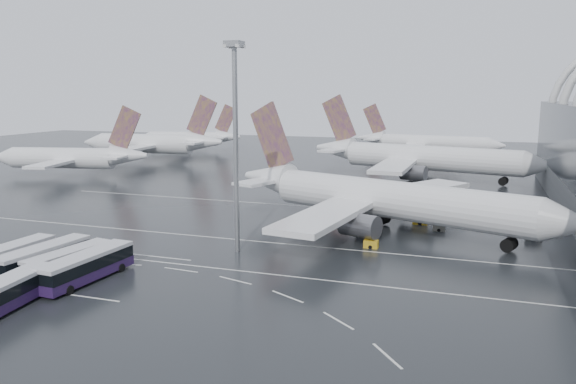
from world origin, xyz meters
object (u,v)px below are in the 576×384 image
(bus_row_near_b, at_px, (43,258))
(gse_cart_belly_c, at_px, (371,244))
(airliner_gate_c, at_px, (426,143))
(gse_cart_belly_e, at_px, (420,220))
(airliner_main, at_px, (380,199))
(bus_row_far_c, at_px, (4,294))
(airliner_gate_b, at_px, (419,158))
(bus_row_near_d, at_px, (87,266))
(gse_cart_belly_d, at_px, (534,235))
(gse_cart_belly_b, at_px, (439,228))
(jet_remote_mid, at_px, (154,144))
(jet_remote_west, at_px, (72,158))
(floodlight_mast, at_px, (235,122))
(bus_row_near_c, at_px, (69,260))
(jet_remote_far, at_px, (190,139))
(bus_row_near_a, at_px, (8,258))

(bus_row_near_b, xyz_separation_m, gse_cart_belly_c, (37.27, 24.29, -1.25))
(airliner_gate_c, distance_m, gse_cart_belly_e, 107.34)
(airliner_main, xyz_separation_m, bus_row_far_c, (-30.99, -47.04, -3.40))
(airliner_gate_b, distance_m, bus_row_near_d, 99.45)
(gse_cart_belly_d, bearing_deg, gse_cart_belly_b, 176.96)
(jet_remote_mid, relative_size, bus_row_near_d, 3.56)
(jet_remote_mid, height_order, bus_row_far_c, jet_remote_mid)
(airliner_gate_c, relative_size, jet_remote_mid, 1.04)
(jet_remote_west, relative_size, gse_cart_belly_c, 20.95)
(gse_cart_belly_b, xyz_separation_m, gse_cart_belly_d, (14.21, -0.76, 0.13))
(bus_row_near_d, bearing_deg, gse_cart_belly_c, -45.29)
(airliner_main, bearing_deg, gse_cart_belly_d, 24.36)
(airliner_gate_c, xyz_separation_m, gse_cart_belly_c, (3.71, -124.40, -4.02))
(airliner_gate_c, relative_size, bus_row_far_c, 3.82)
(bus_row_near_b, bearing_deg, floodlight_mast, -44.20)
(jet_remote_mid, distance_m, gse_cart_belly_d, 129.96)
(airliner_gate_c, distance_m, gse_cart_belly_b, 111.51)
(airliner_gate_c, height_order, bus_row_near_c, airliner_gate_c)
(jet_remote_west, relative_size, gse_cart_belly_e, 17.58)
(jet_remote_mid, bearing_deg, jet_remote_west, 82.53)
(jet_remote_far, bearing_deg, gse_cart_belly_b, 124.69)
(bus_row_near_b, bearing_deg, airliner_gate_c, -6.64)
(jet_remote_far, bearing_deg, gse_cart_belly_d, 128.26)
(airliner_gate_c, bearing_deg, gse_cart_belly_b, -75.39)
(bus_row_near_b, bearing_deg, gse_cart_belly_e, -39.43)
(bus_row_far_c, xyz_separation_m, gse_cart_belly_d, (54.63, 48.86, -1.13))
(jet_remote_mid, height_order, gse_cart_belly_b, jet_remote_mid)
(jet_remote_west, height_order, floodlight_mast, floodlight_mast)
(airliner_main, relative_size, bus_row_near_c, 4.74)
(bus_row_near_b, distance_m, bus_row_near_d, 7.73)
(gse_cart_belly_c, bearing_deg, bus_row_near_c, -144.72)
(gse_cart_belly_c, bearing_deg, bus_row_far_c, -131.41)
(jet_remote_far, relative_size, bus_row_near_d, 2.96)
(bus_row_near_b, bearing_deg, jet_remote_mid, 31.41)
(floodlight_mast, bearing_deg, bus_row_near_b, -140.28)
(airliner_main, xyz_separation_m, airliner_gate_c, (-2.98, 113.33, -0.60))
(bus_row_near_a, bearing_deg, bus_row_near_c, -73.34)
(jet_remote_west, distance_m, bus_row_near_d, 91.58)
(bus_row_near_b, relative_size, gse_cart_belly_c, 6.58)
(airliner_gate_b, bearing_deg, airliner_main, -76.89)
(bus_row_near_c, xyz_separation_m, gse_cart_belly_d, (56.61, 36.74, -1.00))
(airliner_main, height_order, airliner_gate_c, airliner_main)
(airliner_gate_b, bearing_deg, gse_cart_belly_b, -67.30)
(airliner_gate_b, bearing_deg, bus_row_near_a, -99.95)
(airliner_main, distance_m, gse_cart_belly_b, 10.83)
(floodlight_mast, height_order, gse_cart_belly_e, floodlight_mast)
(airliner_gate_b, distance_m, floodlight_mast, 80.41)
(jet_remote_west, xyz_separation_m, gse_cart_belly_d, (112.00, -31.13, -4.25))
(gse_cart_belly_b, bearing_deg, gse_cart_belly_d, -3.04)
(bus_row_near_c, bearing_deg, gse_cart_belly_b, -40.15)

